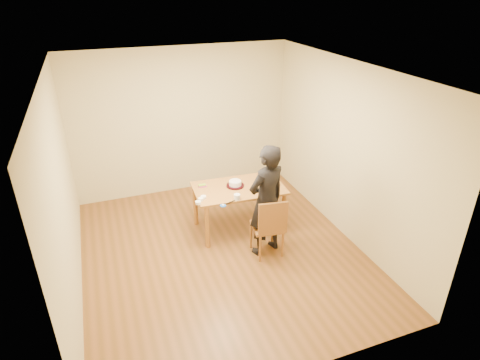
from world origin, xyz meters
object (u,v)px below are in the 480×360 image
object	(u,v)px
dining_table	(239,188)
person	(266,201)
dining_chair	(267,227)
cake_plate	(235,186)
cake	(235,183)

from	to	relation	value
dining_table	person	bearing A→B (deg)	-75.17
dining_chair	cake_plate	distance (m)	0.91
cake	person	xyz separation A→B (m)	(0.19, -0.79, 0.06)
cake_plate	cake	xyz separation A→B (m)	(0.00, 0.00, 0.04)
dining_chair	cake_plate	xyz separation A→B (m)	(-0.19, 0.83, 0.31)
dining_chair	cake	bearing A→B (deg)	111.27
person	cake	bearing A→B (deg)	-93.48
dining_chair	person	size ratio (longest dim) A/B	0.24
dining_table	person	xyz separation A→B (m)	(0.15, -0.73, 0.13)
dining_table	dining_chair	world-z (taller)	dining_table
dining_chair	cake	world-z (taller)	cake
cake_plate	dining_table	bearing A→B (deg)	-55.07
person	cake_plate	bearing A→B (deg)	-93.48
dining_table	cake	distance (m)	0.10
cake_plate	person	size ratio (longest dim) A/B	0.16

